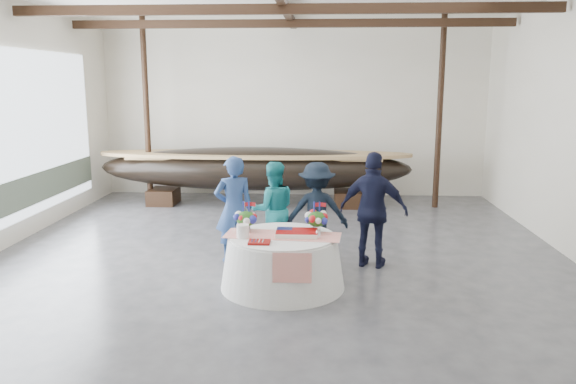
{
  "coord_description": "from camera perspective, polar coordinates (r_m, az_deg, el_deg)",
  "views": [
    {
      "loc": [
        0.69,
        -8.86,
        2.98
      ],
      "look_at": [
        0.17,
        0.42,
        1.15
      ],
      "focal_mm": 35.0,
      "sensor_mm": 36.0,
      "label": 1
    }
  ],
  "objects": [
    {
      "name": "floor",
      "position": [
        9.38,
        -1.17,
        -7.42
      ],
      "size": [
        10.0,
        12.0,
        0.01
      ],
      "primitive_type": "cube",
      "color": "#3D3D42",
      "rests_on": "ground"
    },
    {
      "name": "open_bay",
      "position": [
        11.42,
        -26.45,
        4.15
      ],
      "size": [
        0.03,
        7.0,
        3.2
      ],
      "color": "silver",
      "rests_on": "ground"
    },
    {
      "name": "guest_woman_blue",
      "position": [
        9.4,
        -5.52,
        -1.75
      ],
      "size": [
        0.76,
        0.61,
        1.79
      ],
      "primitive_type": "imported",
      "rotation": [
        0.0,
        0.0,
        3.46
      ],
      "color": "navy",
      "rests_on": "ground"
    },
    {
      "name": "guest_woman_teal",
      "position": [
        9.62,
        -1.54,
        -1.8
      ],
      "size": [
        0.93,
        0.79,
        1.66
      ],
      "primitive_type": "imported",
      "rotation": [
        0.0,
        0.0,
        3.37
      ],
      "color": "teal",
      "rests_on": "ground"
    },
    {
      "name": "pavilion_structure",
      "position": [
        9.73,
        -0.89,
        17.14
      ],
      "size": [
        9.8,
        11.76,
        4.5
      ],
      "color": "black",
      "rests_on": "ground"
    },
    {
      "name": "tabletop_items",
      "position": [
        8.28,
        -0.86,
        -3.21
      ],
      "size": [
        1.73,
        0.95,
        0.4
      ],
      "color": "red",
      "rests_on": "banquet_table"
    },
    {
      "name": "wall_front",
      "position": [
        3.03,
        -10.06,
        -3.04
      ],
      "size": [
        10.0,
        0.02,
        4.5
      ],
      "primitive_type": "cube",
      "color": "silver",
      "rests_on": "ground"
    },
    {
      "name": "banquet_table",
      "position": [
        8.31,
        -0.55,
        -7.04
      ],
      "size": [
        1.83,
        1.83,
        0.78
      ],
      "color": "silver",
      "rests_on": "ground"
    },
    {
      "name": "longboat_display",
      "position": [
        13.71,
        -3.42,
        2.42
      ],
      "size": [
        7.61,
        1.52,
        1.43
      ],
      "color": "black",
      "rests_on": "ground"
    },
    {
      "name": "wall_back",
      "position": [
        14.9,
        0.58,
        8.31
      ],
      "size": [
        10.0,
        0.02,
        4.5
      ],
      "primitive_type": "cube",
      "color": "silver",
      "rests_on": "ground"
    },
    {
      "name": "guest_man_left",
      "position": [
        9.5,
        2.92,
        -1.96
      ],
      "size": [
        1.11,
        0.67,
        1.67
      ],
      "primitive_type": "imported",
      "rotation": [
        0.0,
        0.0,
        3.19
      ],
      "color": "black",
      "rests_on": "ground"
    },
    {
      "name": "guest_man_right",
      "position": [
        9.17,
        8.68,
        -1.83
      ],
      "size": [
        1.2,
        0.78,
        1.89
      ],
      "primitive_type": "imported",
      "rotation": [
        0.0,
        0.0,
        2.83
      ],
      "color": "black",
      "rests_on": "ground"
    }
  ]
}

